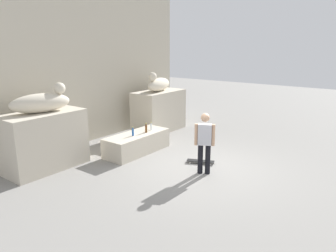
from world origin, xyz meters
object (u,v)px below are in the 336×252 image
(statue_reclining_right, at_px, (158,84))
(statue_reclining_left, at_px, (42,102))
(skater, at_px, (205,141))
(bottle_blue, at_px, (133,132))
(skateboard, at_px, (201,161))
(bottle_clear, at_px, (151,127))
(bottle_brown, at_px, (146,129))

(statue_reclining_right, bearing_deg, statue_reclining_left, -13.84)
(skater, bearing_deg, statue_reclining_right, -65.04)
(skater, xyz_separation_m, bottle_blue, (-0.05, 2.55, -0.18))
(statue_reclining_left, xyz_separation_m, skateboard, (2.90, -3.29, -1.83))
(skater, xyz_separation_m, bottle_clear, (0.82, 2.54, -0.19))
(statue_reclining_left, distance_m, statue_reclining_right, 5.04)
(statue_reclining_right, bearing_deg, skater, 40.13)
(skateboard, relative_size, bottle_brown, 2.64)
(skater, distance_m, bottle_clear, 2.67)
(statue_reclining_right, xyz_separation_m, skateboard, (-2.14, -3.29, -1.83))
(bottle_blue, bearing_deg, statue_reclining_left, 151.97)
(statue_reclining_left, bearing_deg, skater, -44.11)
(statue_reclining_right, xyz_separation_m, bottle_brown, (-2.24, -1.28, -1.13))
(skater, height_order, bottle_clear, skater)
(bottle_blue, height_order, bottle_clear, bottle_blue)
(bottle_blue, xyz_separation_m, bottle_clear, (0.87, -0.01, -0.01))
(bottle_brown, bearing_deg, bottle_blue, 172.05)
(skateboard, xyz_separation_m, bottle_blue, (-0.64, 2.09, 0.68))
(statue_reclining_left, xyz_separation_m, bottle_brown, (2.80, -1.28, -1.13))
(skateboard, xyz_separation_m, bottle_brown, (-0.10, 2.01, 0.69))
(skater, xyz_separation_m, bottle_brown, (0.49, 2.48, -0.17))
(statue_reclining_left, relative_size, skater, 1.01)
(skateboard, bearing_deg, statue_reclining_left, 17.63)
(statue_reclining_right, height_order, bottle_brown, statue_reclining_right)
(skateboard, relative_size, bottle_clear, 3.04)
(statue_reclining_left, relative_size, bottle_clear, 6.32)
(bottle_brown, relative_size, bottle_clear, 1.15)
(skateboard, bearing_deg, bottle_clear, -29.93)
(statue_reclining_right, height_order, skateboard, statue_reclining_right)
(skater, relative_size, bottle_brown, 5.42)
(statue_reclining_left, height_order, bottle_brown, statue_reclining_left)
(skateboard, distance_m, bottle_blue, 2.29)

